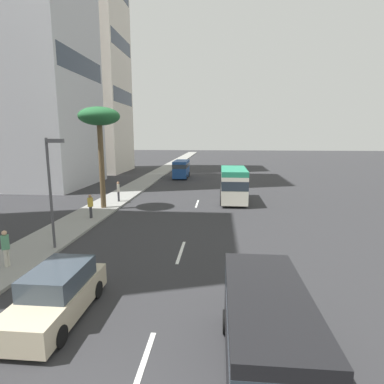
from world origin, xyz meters
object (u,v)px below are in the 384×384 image
Objects in this scene: pedestrian_mid_block at (118,190)px; palm_tree at (99,120)px; van_second at (267,327)px; pedestrian_by_tree at (90,205)px; van_fourth at (181,168)px; street_lamp at (52,180)px; pedestrian_near_lamp at (6,247)px; car_third at (57,295)px; minibus_lead at (233,184)px.

palm_tree reaches higher than pedestrian_mid_block.
van_second reaches higher than pedestrian_by_tree.
pedestrian_mid_block reaches higher than pedestrian_by_tree.
street_lamp is at bearing -6.08° from van_fourth.
car_third is at bearing 108.98° from pedestrian_near_lamp.
pedestrian_by_tree is at bearing 124.90° from minibus_lead.
van_fourth is at bearing -6.08° from street_lamp.
car_third is at bearing 161.08° from minibus_lead.
pedestrian_mid_block is (20.02, 10.45, -0.11)m from van_second.
street_lamp is (6.01, 3.28, 3.02)m from car_third.
street_lamp is at bearing -141.22° from pedestrian_by_tree.
pedestrian_mid_block is 5.96m from pedestrian_by_tree.
minibus_lead is 20.68m from car_third.
palm_tree reaches higher than car_third.
pedestrian_mid_block is at bearing 31.39° from pedestrian_by_tree.
van_fourth is 23.69m from pedestrian_by_tree.
palm_tree reaches higher than street_lamp.
minibus_lead is 3.53× the size of pedestrian_near_lamp.
car_third is at bearing 0.22° from van_fourth.
pedestrian_near_lamp is at bearing -128.83° from car_third.
street_lamp is (-29.50, 3.14, 2.37)m from van_fourth.
car_third is at bearing -164.65° from palm_tree.
pedestrian_mid_block is 1.05× the size of pedestrian_by_tree.
van_second reaches higher than pedestrian_mid_block.
pedestrian_near_lamp is 0.94× the size of pedestrian_mid_block.
palm_tree reaches higher than minibus_lead.
car_third is 0.55× the size of palm_tree.
pedestrian_near_lamp is 0.21× the size of palm_tree.
van_second is 12.97m from street_lamp.
pedestrian_near_lamp is at bearing 165.04° from pedestrian_mid_block.
car_third is 18.49m from pedestrian_mid_block.
van_second is at bearing 73.77° from car_third.
pedestrian_mid_block is at bearing 27.56° from van_second.
van_second is at bearing -165.56° from pedestrian_mid_block.
street_lamp reaches higher than minibus_lead.
van_fourth is 2.97× the size of pedestrian_by_tree.
pedestrian_near_lamp is (5.37, 10.92, -0.18)m from van_second.
car_third is 12.76m from pedestrian_by_tree.
palm_tree is at bearing 38.14° from pedestrian_by_tree.
pedestrian_by_tree is at bearing -124.42° from pedestrian_near_lamp.
pedestrian_by_tree is at bearing -9.22° from van_fourth.
palm_tree is at bearing 32.01° from van_second.
street_lamp is at bearing -174.12° from palm_tree.
pedestrian_by_tree is at bearing -174.53° from palm_tree.
van_second is 2.84× the size of pedestrian_mid_block.
van_second is 3.02× the size of pedestrian_near_lamp.
van_fourth is 32.34m from pedestrian_near_lamp.
minibus_lead reaches higher than pedestrian_mid_block.
van_second is (-21.48, 0.05, -0.43)m from minibus_lead.
pedestrian_by_tree reaches higher than pedestrian_near_lamp.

